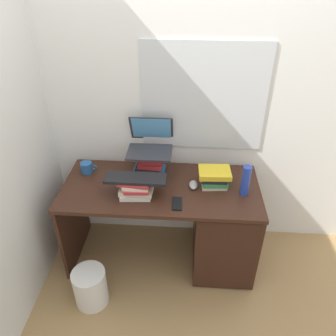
% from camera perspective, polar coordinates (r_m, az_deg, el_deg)
% --- Properties ---
extents(ground_plane, '(6.00, 6.00, 0.00)m').
position_cam_1_polar(ground_plane, '(2.87, -1.10, -14.90)').
color(ground_plane, '#9E7A4C').
extents(wall_back, '(6.00, 0.06, 2.60)m').
position_cam_1_polar(wall_back, '(2.43, -0.60, 13.08)').
color(wall_back, white).
rests_on(wall_back, ground).
extents(wall_left, '(0.05, 6.00, 2.60)m').
position_cam_1_polar(wall_left, '(2.36, -24.50, 9.36)').
color(wall_left, silver).
rests_on(wall_left, ground).
extents(desk, '(1.44, 0.65, 0.72)m').
position_cam_1_polar(desk, '(2.57, 7.00, -9.73)').
color(desk, '#381E14').
rests_on(desk, ground).
extents(book_stack_tall, '(0.24, 0.17, 0.20)m').
position_cam_1_polar(book_stack_tall, '(2.46, -3.13, 0.57)').
color(book_stack_tall, black).
rests_on(book_stack_tall, desk).
extents(book_stack_keyboard_riser, '(0.24, 0.19, 0.13)m').
position_cam_1_polar(book_stack_keyboard_riser, '(2.27, -5.60, -3.50)').
color(book_stack_keyboard_riser, white).
rests_on(book_stack_keyboard_riser, desk).
extents(book_stack_side, '(0.23, 0.19, 0.13)m').
position_cam_1_polar(book_stack_side, '(2.38, 8.07, -1.56)').
color(book_stack_side, beige).
rests_on(book_stack_side, desk).
extents(laptop, '(0.33, 0.33, 0.23)m').
position_cam_1_polar(laptop, '(2.43, -3.10, 4.54)').
color(laptop, '#2D2D33').
rests_on(laptop, book_stack_tall).
extents(keyboard, '(0.42, 0.14, 0.02)m').
position_cam_1_polar(keyboard, '(2.23, -5.67, -1.82)').
color(keyboard, black).
rests_on(keyboard, book_stack_keyboard_riser).
extents(computer_mouse, '(0.06, 0.10, 0.04)m').
position_cam_1_polar(computer_mouse, '(2.37, 4.44, -2.95)').
color(computer_mouse, '#A5A8AD').
rests_on(computer_mouse, desk).
extents(mug, '(0.13, 0.09, 0.09)m').
position_cam_1_polar(mug, '(2.59, -13.98, 0.07)').
color(mug, '#265999').
rests_on(mug, desk).
extents(water_bottle, '(0.06, 0.06, 0.23)m').
position_cam_1_polar(water_bottle, '(2.31, 13.39, -2.18)').
color(water_bottle, '#263FA5').
rests_on(water_bottle, desk).
extents(cell_phone, '(0.07, 0.14, 0.01)m').
position_cam_1_polar(cell_phone, '(2.22, 1.58, -6.23)').
color(cell_phone, black).
rests_on(cell_phone, desk).
extents(wastebasket, '(0.24, 0.24, 0.29)m').
position_cam_1_polar(wastebasket, '(2.55, -13.38, -19.55)').
color(wastebasket, silver).
rests_on(wastebasket, ground).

